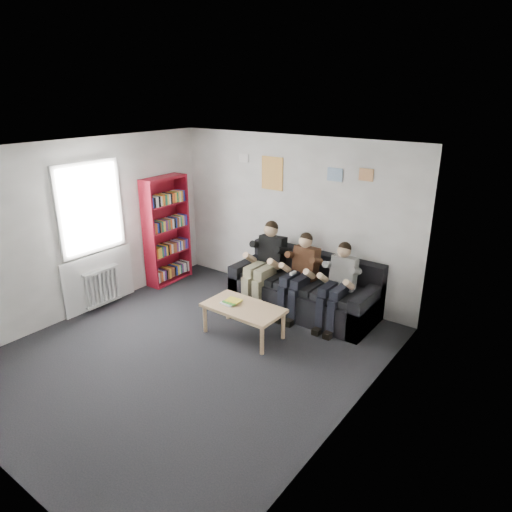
{
  "coord_description": "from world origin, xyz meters",
  "views": [
    {
      "loc": [
        3.89,
        -3.77,
        3.36
      ],
      "look_at": [
        0.14,
        1.3,
        1.05
      ],
      "focal_mm": 32.0,
      "sensor_mm": 36.0,
      "label": 1
    }
  ],
  "objects_px": {
    "person_left": "(264,265)",
    "sofa": "(305,291)",
    "person_middle": "(299,275)",
    "person_right": "(337,286)",
    "bookshelf": "(167,231)",
    "coffee_table": "(243,310)"
  },
  "relations": [
    {
      "from": "coffee_table",
      "to": "person_right",
      "type": "bearing_deg",
      "value": 47.8
    },
    {
      "from": "coffee_table",
      "to": "person_right",
      "type": "height_order",
      "value": "person_right"
    },
    {
      "from": "coffee_table",
      "to": "person_left",
      "type": "height_order",
      "value": "person_left"
    },
    {
      "from": "sofa",
      "to": "coffee_table",
      "type": "distance_m",
      "value": 1.27
    },
    {
      "from": "sofa",
      "to": "person_left",
      "type": "relative_size",
      "value": 1.69
    },
    {
      "from": "sofa",
      "to": "person_right",
      "type": "xyz_separation_m",
      "value": [
        0.65,
        -0.2,
        0.33
      ]
    },
    {
      "from": "person_left",
      "to": "person_middle",
      "type": "xyz_separation_m",
      "value": [
        0.65,
        0.0,
        -0.03
      ]
    },
    {
      "from": "bookshelf",
      "to": "person_left",
      "type": "relative_size",
      "value": 1.4
    },
    {
      "from": "person_left",
      "to": "person_right",
      "type": "height_order",
      "value": "person_left"
    },
    {
      "from": "bookshelf",
      "to": "person_middle",
      "type": "height_order",
      "value": "bookshelf"
    },
    {
      "from": "coffee_table",
      "to": "person_middle",
      "type": "xyz_separation_m",
      "value": [
        0.28,
        1.03,
        0.26
      ]
    },
    {
      "from": "person_left",
      "to": "person_right",
      "type": "xyz_separation_m",
      "value": [
        1.3,
        0.01,
        -0.04
      ]
    },
    {
      "from": "person_middle",
      "to": "person_right",
      "type": "height_order",
      "value": "person_middle"
    },
    {
      "from": "person_left",
      "to": "sofa",
      "type": "bearing_deg",
      "value": 11.05
    },
    {
      "from": "bookshelf",
      "to": "person_middle",
      "type": "xyz_separation_m",
      "value": [
        2.63,
        0.25,
        -0.31
      ]
    },
    {
      "from": "coffee_table",
      "to": "person_left",
      "type": "xyz_separation_m",
      "value": [
        -0.37,
        1.03,
        0.29
      ]
    },
    {
      "from": "person_left",
      "to": "person_middle",
      "type": "relative_size",
      "value": 1.06
    },
    {
      "from": "person_middle",
      "to": "coffee_table",
      "type": "bearing_deg",
      "value": -105.07
    },
    {
      "from": "bookshelf",
      "to": "person_middle",
      "type": "relative_size",
      "value": 1.48
    },
    {
      "from": "sofa",
      "to": "person_middle",
      "type": "distance_m",
      "value": 0.4
    },
    {
      "from": "coffee_table",
      "to": "person_right",
      "type": "distance_m",
      "value": 1.42
    },
    {
      "from": "coffee_table",
      "to": "person_left",
      "type": "relative_size",
      "value": 0.82
    }
  ]
}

